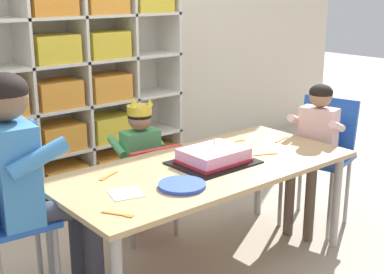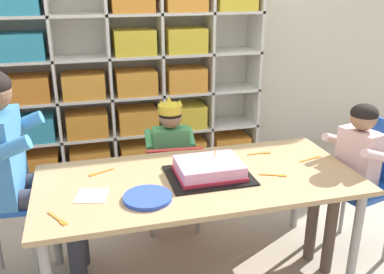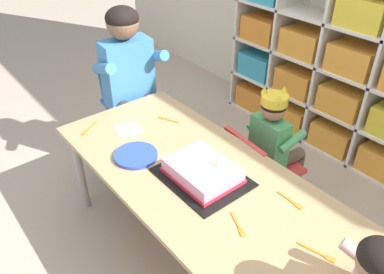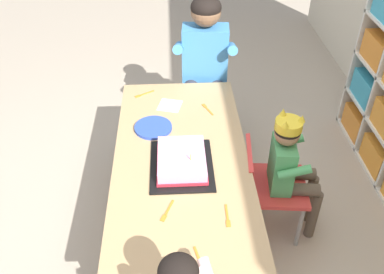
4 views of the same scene
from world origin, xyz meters
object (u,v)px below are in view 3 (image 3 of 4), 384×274
Objects in this scene: fork_by_napkin at (88,129)px; fork_near_cake_tray at (167,119)px; fork_at_table_front_edge at (238,226)px; fork_near_child_seat at (292,201)px; activity_table at (195,181)px; adult_helper_seated at (132,77)px; classroom_chair_adult_side at (128,103)px; birthday_cake_on_tray at (202,172)px; fork_beside_plate_stack at (319,253)px; classroom_chair_blue at (258,166)px; paper_plate_stack at (136,155)px; child_with_crown at (275,137)px.

fork_near_cake_tray is at bearing -56.41° from fork_by_napkin.
fork_near_child_seat is at bearing -76.62° from fork_at_table_front_edge.
adult_helper_seated reaches higher than activity_table.
classroom_chair_adult_side is 0.49m from fork_near_cake_tray.
birthday_cake_on_tray is 3.05× the size of fork_near_child_seat.
fork_near_child_seat is 0.93× the size of fork_beside_plate_stack.
fork_at_table_front_edge is 1.02× the size of fork_near_cake_tray.
fork_near_cake_tray is (-0.43, -0.31, 0.22)m from classroom_chair_blue.
fork_near_cake_tray is at bearing -87.76° from classroom_chair_adult_side.
adult_helper_seated is 1.23m from fork_near_child_seat.
fork_near_child_seat is 0.27m from fork_beside_plate_stack.
classroom_chair_blue is 1.44× the size of birthday_cake_on_tray.
activity_table is 7.24× the size of paper_plate_stack.
birthday_cake_on_tray is at bearing -0.04° from activity_table.
activity_table is 10.85× the size of fork_beside_plate_stack.
fork_beside_plate_stack is 1.30m from fork_by_napkin.
adult_helper_seated reaches higher than fork_at_table_front_edge.
adult_helper_seated is at bearing 31.88° from child_with_crown.
child_with_crown is at bearing 91.50° from activity_table.
fork_by_napkin is at bearing -138.26° from fork_near_cake_tray.
birthday_cake_on_tray is 3.18× the size of fork_near_cake_tray.
activity_table is at bearing 179.96° from birthday_cake_on_tray.
classroom_chair_blue is at bearing -67.57° from classroom_chair_adult_side.
child_with_crown reaches higher than fork_near_cake_tray.
classroom_chair_adult_side is 0.25m from adult_helper_seated.
paper_plate_stack reaches higher than classroom_chair_blue.
classroom_chair_adult_side is 5.47× the size of fork_near_child_seat.
fork_near_child_seat is at bearing -21.66° from fork_near_cake_tray.
fork_near_cake_tray is (-0.46, 0.17, 0.05)m from activity_table.
activity_table is 0.68m from fork_by_napkin.
fork_by_napkin is at bearing 54.41° from classroom_chair_blue.
classroom_chair_blue is at bearing -33.16° from fork_near_child_seat.
adult_helper_seated is at bearing 167.47° from activity_table.
fork_near_child_seat and fork_by_napkin have the same top height.
child_with_crown is 2.04× the size of birthday_cake_on_tray.
classroom_chair_adult_side reaches higher than classroom_chair_blue.
fork_near_cake_tray is at bearing -87.11° from adult_helper_seated.
fork_near_cake_tray is (-0.51, 0.17, -0.03)m from birthday_cake_on_tray.
classroom_chair_blue is 4.47× the size of fork_at_table_front_edge.
adult_helper_seated is at bearing -90.00° from classroom_chair_adult_side.
classroom_chair_adult_side is 1.34m from fork_near_child_seat.
child_with_crown is 0.74× the size of adult_helper_seated.
birthday_cake_on_tray reaches higher than fork_at_table_front_edge.
adult_helper_seated is 0.66m from paper_plate_stack.
child_with_crown is 1.00m from classroom_chair_adult_side.
adult_helper_seated reaches higher than paper_plate_stack.
paper_plate_stack reaches higher than activity_table.
activity_table is 0.37m from fork_at_table_front_edge.
child_with_crown reaches higher than birthday_cake_on_tray.
fork_beside_plate_stack is at bearing 4.94° from activity_table.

